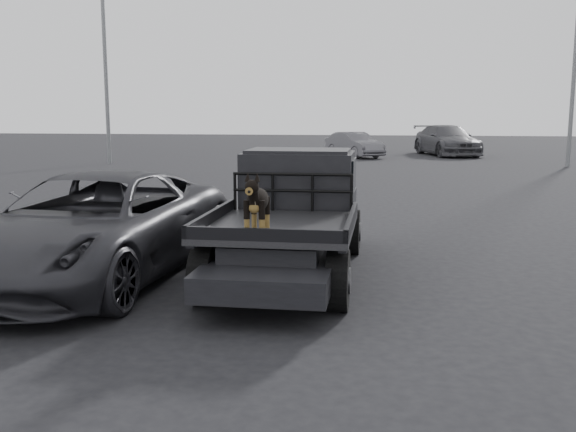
# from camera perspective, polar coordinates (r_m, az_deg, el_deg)

# --- Properties ---
(ground) EXTENTS (120.00, 120.00, 0.00)m
(ground) POSITION_cam_1_polar(r_m,az_deg,el_deg) (7.81, 1.02, -8.56)
(ground) COLOR black
(ground) RESTS_ON ground
(flatbed_ute) EXTENTS (2.00, 5.40, 0.92)m
(flatbed_ute) POSITION_cam_1_polar(r_m,az_deg,el_deg) (9.51, 0.22, -2.46)
(flatbed_ute) COLOR black
(flatbed_ute) RESTS_ON ground
(ute_cab) EXTENTS (1.72, 1.30, 0.88)m
(ute_cab) POSITION_cam_1_polar(r_m,az_deg,el_deg) (10.30, 0.99, 3.52)
(ute_cab) COLOR black
(ute_cab) RESTS_ON flatbed_ute
(headache_rack) EXTENTS (1.80, 0.08, 0.55)m
(headache_rack) POSITION_cam_1_polar(r_m,az_deg,el_deg) (9.58, 0.39, 2.09)
(headache_rack) COLOR black
(headache_rack) RESTS_ON flatbed_ute
(dog) EXTENTS (0.32, 0.60, 0.74)m
(dog) POSITION_cam_1_polar(r_m,az_deg,el_deg) (7.65, -2.75, 0.98)
(dog) COLOR black
(dog) RESTS_ON flatbed_ute
(parked_suv) EXTENTS (2.87, 5.63, 1.52)m
(parked_suv) POSITION_cam_1_polar(r_m,az_deg,el_deg) (9.62, -16.84, -0.89)
(parked_suv) COLOR #2C2C31
(parked_suv) RESTS_ON ground
(distant_car_a) EXTENTS (3.44, 4.13, 1.33)m
(distant_car_a) POSITION_cam_1_polar(r_m,az_deg,el_deg) (34.49, 5.90, 6.33)
(distant_car_a) COLOR #545359
(distant_car_a) RESTS_ON ground
(distant_car_b) EXTENTS (3.83, 6.14, 1.66)m
(distant_car_b) POSITION_cam_1_polar(r_m,az_deg,el_deg) (36.84, 13.93, 6.55)
(distant_car_b) COLOR #45454A
(distant_car_b) RESTS_ON ground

